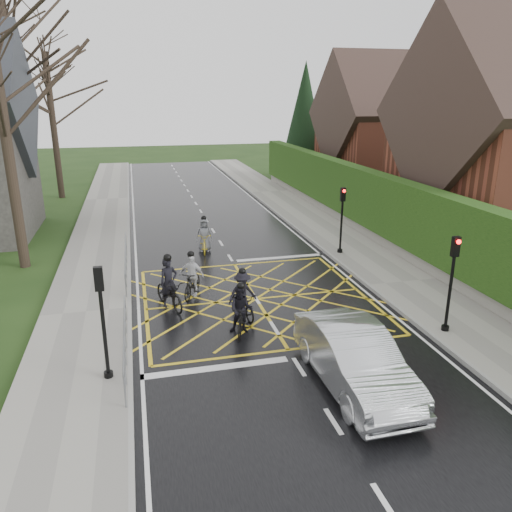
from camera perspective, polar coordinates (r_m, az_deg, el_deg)
name	(u,v)px	position (r m, az deg, el deg)	size (l,w,h in m)	color
ground	(256,299)	(18.54, 0.00, -4.94)	(120.00, 120.00, 0.00)	black
road	(256,299)	(18.54, 0.00, -4.92)	(9.00, 80.00, 0.01)	black
sidewalk_right	(402,283)	(20.68, 16.39, -3.00)	(3.00, 80.00, 0.15)	gray
sidewalk_left	(86,313)	(18.16, -18.83, -6.22)	(3.00, 80.00, 0.15)	gray
stone_wall	(374,235)	(26.40, 13.35, 2.40)	(0.50, 38.00, 0.70)	slate
hedge	(377,201)	(26.00, 13.63, 6.12)	(0.90, 38.00, 2.80)	#15340E
house_far	(391,135)	(39.48, 15.12, 13.22)	(9.80, 8.80, 10.30)	brown
conifer	(305,121)	(45.15, 5.57, 15.07)	(4.60, 4.60, 10.00)	black
tree_mid	(11,67)	(31.18, -26.25, 18.85)	(10.08, 10.08, 12.48)	black
tree_far	(50,95)	(38.94, -22.52, 16.64)	(8.40, 8.40, 10.40)	black
railing_south	(125,336)	(14.59, -14.78, -8.85)	(0.05, 5.04, 1.03)	slate
railing_north	(126,256)	(21.57, -14.69, 0.02)	(0.05, 6.04, 1.03)	slate
traffic_light_ne	(342,221)	(23.39, 9.75, 3.97)	(0.24, 0.31, 3.21)	black
traffic_light_se	(451,285)	(16.38, 21.36, -3.15)	(0.24, 0.31, 3.21)	black
traffic_light_sw	(103,324)	(13.34, -17.04, -7.48)	(0.24, 0.31, 3.21)	black
cyclist_rear	(169,290)	(17.90, -9.87, -3.87)	(1.37, 2.14, 1.97)	black
cyclist_back	(242,314)	(15.78, -1.67, -6.66)	(1.02, 1.76, 1.70)	black
cyclist_mid	(243,299)	(16.97, -1.53, -4.89)	(1.11, 1.85, 1.72)	black
cyclist_front	(192,280)	(18.72, -7.33, -2.72)	(1.19, 1.81, 1.76)	black
cyclist_lead	(205,239)	(24.03, -5.90, 1.91)	(0.89, 1.88, 1.76)	gold
car	(355,359)	(13.24, 11.20, -11.44)	(1.68, 4.81, 1.59)	#B9BCC0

